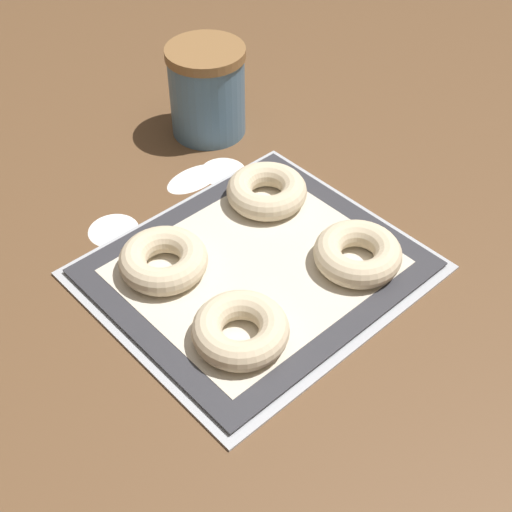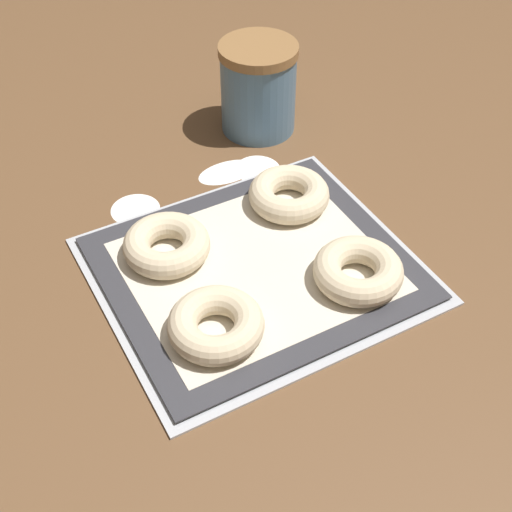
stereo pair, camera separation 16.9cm
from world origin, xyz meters
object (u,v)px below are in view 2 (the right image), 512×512
at_px(flour_canister, 258,88).
at_px(bagel_front_right, 358,271).
at_px(baking_tray, 256,270).
at_px(bagel_back_left, 167,245).
at_px(bagel_back_right, 289,194).
at_px(bagel_front_left, 216,325).

bearing_deg(flour_canister, bagel_front_right, -99.89).
distance_m(baking_tray, bagel_back_left, 0.13).
distance_m(bagel_back_right, flour_canister, 0.24).
distance_m(bagel_front_left, bagel_back_right, 0.28).
bearing_deg(bagel_front_left, bagel_back_right, 40.00).
relative_size(bagel_back_right, flour_canister, 0.79).
relative_size(bagel_front_right, bagel_back_right, 1.00).
xyz_separation_m(bagel_front_right, flour_canister, (0.07, 0.40, 0.05)).
distance_m(bagel_front_left, flour_canister, 0.49).
distance_m(bagel_front_right, flour_canister, 0.41).
bearing_deg(bagel_back_left, bagel_front_left, -91.70).
relative_size(bagel_front_right, bagel_back_left, 1.00).
bearing_deg(bagel_front_right, bagel_back_right, 89.40).
bearing_deg(bagel_front_left, bagel_front_right, -1.98).
bearing_deg(bagel_front_right, bagel_back_left, 140.18).
xyz_separation_m(bagel_front_left, bagel_back_right, (0.21, 0.18, 0.00)).
height_order(bagel_back_left, bagel_back_right, same).
height_order(baking_tray, flour_canister, flour_canister).
xyz_separation_m(bagel_front_right, bagel_back_left, (-0.20, 0.17, 0.00)).
bearing_deg(bagel_front_right, bagel_front_left, 178.02).
height_order(bagel_front_right, flour_canister, flour_canister).
xyz_separation_m(baking_tray, flour_canister, (0.18, 0.31, 0.07)).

